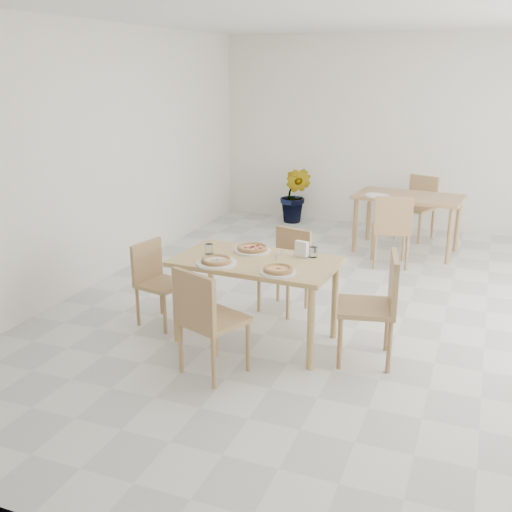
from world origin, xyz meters
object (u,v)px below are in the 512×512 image
(chair_north, at_px, (287,264))
(pizza_pepperoni, at_px, (252,248))
(chair_west, at_px, (156,277))
(potted_plant, at_px, (295,195))
(plate_pepperoni, at_px, (252,250))
(tumbler_a, at_px, (313,252))
(chair_east, at_px, (377,300))
(plate_mushroom, at_px, (216,263))
(chair_back_s, at_px, (392,226))
(pizza_mushroom, at_px, (216,260))
(napkin_holder, at_px, (302,250))
(chair_back_n, at_px, (419,203))
(plate_margherita, at_px, (278,272))
(plate_empty, at_px, (377,196))
(second_table, at_px, (408,203))
(main_table, at_px, (256,270))
(tumbler_b, at_px, (209,249))
(chair_south, at_px, (206,315))
(pizza_margherita, at_px, (278,269))

(chair_north, xyz_separation_m, pizza_pepperoni, (-0.14, -0.59, 0.32))
(chair_west, height_order, potted_plant, potted_plant)
(plate_pepperoni, height_order, tumbler_a, tumbler_a)
(chair_east, xyz_separation_m, plate_mushroom, (-1.32, -0.22, 0.23))
(chair_north, height_order, chair_back_s, chair_back_s)
(chair_north, xyz_separation_m, pizza_mushroom, (-0.29, -1.04, 0.32))
(plate_mushroom, relative_size, napkin_holder, 2.40)
(chair_west, relative_size, napkin_holder, 5.50)
(chair_north, xyz_separation_m, chair_back_n, (0.89, 3.13, 0.04))
(chair_north, distance_m, plate_margherita, 1.14)
(plate_empty, bearing_deg, chair_back_n, 64.92)
(plate_empty, bearing_deg, pizza_pepperoni, -102.11)
(chair_north, distance_m, second_table, 2.55)
(chair_west, bearing_deg, pizza_pepperoni, -66.49)
(main_table, relative_size, tumbler_b, 15.65)
(chair_south, bearing_deg, potted_plant, -59.03)
(chair_west, xyz_separation_m, plate_mushroom, (0.75, -0.25, 0.30))
(napkin_holder, bearing_deg, pizza_margherita, -82.23)
(plate_mushroom, height_order, plate_empty, same)
(main_table, height_order, plate_pepperoni, plate_pepperoni)
(pizza_mushroom, distance_m, tumbler_a, 0.85)
(chair_south, distance_m, chair_back_s, 3.35)
(napkin_holder, bearing_deg, potted_plant, 122.16)
(chair_south, bearing_deg, tumbler_b, -45.34)
(chair_west, height_order, chair_back_n, chair_back_n)
(plate_pepperoni, relative_size, tumbler_a, 3.62)
(pizza_pepperoni, xyz_separation_m, potted_plant, (-0.85, 3.92, -0.35))
(pizza_margherita, relative_size, tumbler_b, 3.22)
(plate_mushroom, relative_size, second_table, 0.25)
(plate_margherita, bearing_deg, chair_north, 104.41)
(chair_back_n, bearing_deg, tumbler_b, -86.87)
(pizza_pepperoni, distance_m, chair_back_n, 3.87)
(chair_east, distance_m, tumbler_a, 0.72)
(main_table, xyz_separation_m, chair_back_s, (0.77, 2.48, -0.14))
(plate_margherita, bearing_deg, plate_mushroom, 177.01)
(pizza_pepperoni, bearing_deg, plate_margherita, -49.00)
(main_table, relative_size, second_table, 1.02)
(chair_west, relative_size, chair_east, 0.85)
(chair_north, relative_size, tumbler_a, 8.79)
(second_table, xyz_separation_m, chair_back_s, (-0.08, -0.73, -0.14))
(plate_margherita, bearing_deg, tumbler_a, 74.11)
(second_table, bearing_deg, chair_back_n, 90.68)
(plate_mushroom, bearing_deg, chair_back_n, 74.15)
(chair_north, distance_m, pizza_pepperoni, 0.69)
(chair_north, distance_m, tumbler_b, 0.98)
(main_table, xyz_separation_m, potted_plant, (-0.96, 4.13, -0.22))
(chair_back_s, relative_size, plate_empty, 3.03)
(chair_north, height_order, pizza_pepperoni, chair_north)
(pizza_mushroom, bearing_deg, chair_west, 161.47)
(plate_pepperoni, relative_size, second_table, 0.24)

